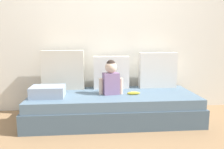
{
  "coord_description": "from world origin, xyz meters",
  "views": [
    {
      "loc": [
        -0.25,
        -2.74,
        1.06
      ],
      "look_at": [
        -0.02,
        0.0,
        0.61
      ],
      "focal_mm": 34.96,
      "sensor_mm": 36.0,
      "label": 1
    }
  ],
  "objects_px": {
    "couch": "(113,107)",
    "toddler": "(111,77)",
    "throw_pillow_center": "(111,72)",
    "throw_pillow_right": "(157,70)",
    "banana": "(134,93)",
    "folded_blanket": "(48,92)",
    "throw_pillow_left": "(63,70)"
  },
  "relations": [
    {
      "from": "couch",
      "to": "banana",
      "type": "bearing_deg",
      "value": -18.68
    },
    {
      "from": "folded_blanket",
      "to": "throw_pillow_center",
      "type": "bearing_deg",
      "value": 27.92
    },
    {
      "from": "throw_pillow_center",
      "to": "banana",
      "type": "distance_m",
      "value": 0.52
    },
    {
      "from": "throw_pillow_right",
      "to": "throw_pillow_center",
      "type": "bearing_deg",
      "value": 180.0
    },
    {
      "from": "throw_pillow_center",
      "to": "throw_pillow_right",
      "type": "relative_size",
      "value": 0.94
    },
    {
      "from": "couch",
      "to": "folded_blanket",
      "type": "height_order",
      "value": "folded_blanket"
    },
    {
      "from": "throw_pillow_center",
      "to": "toddler",
      "type": "height_order",
      "value": "throw_pillow_center"
    },
    {
      "from": "couch",
      "to": "throw_pillow_center",
      "type": "relative_size",
      "value": 4.35
    },
    {
      "from": "couch",
      "to": "banana",
      "type": "distance_m",
      "value": 0.33
    },
    {
      "from": "banana",
      "to": "throw_pillow_left",
      "type": "bearing_deg",
      "value": 156.24
    },
    {
      "from": "throw_pillow_left",
      "to": "folded_blanket",
      "type": "xyz_separation_m",
      "value": [
        -0.13,
        -0.43,
        -0.2
      ]
    },
    {
      "from": "banana",
      "to": "toddler",
      "type": "bearing_deg",
      "value": 168.56
    },
    {
      "from": "throw_pillow_center",
      "to": "couch",
      "type": "bearing_deg",
      "value": -90.0
    },
    {
      "from": "throw_pillow_right",
      "to": "toddler",
      "type": "distance_m",
      "value": 0.79
    },
    {
      "from": "throw_pillow_right",
      "to": "banana",
      "type": "distance_m",
      "value": 0.63
    },
    {
      "from": "throw_pillow_center",
      "to": "banana",
      "type": "xyz_separation_m",
      "value": [
        0.25,
        -0.41,
        -0.21
      ]
    },
    {
      "from": "toddler",
      "to": "folded_blanket",
      "type": "bearing_deg",
      "value": -174.27
    },
    {
      "from": "couch",
      "to": "throw_pillow_right",
      "type": "xyz_separation_m",
      "value": [
        0.68,
        0.32,
        0.44
      ]
    },
    {
      "from": "throw_pillow_left",
      "to": "toddler",
      "type": "height_order",
      "value": "throw_pillow_left"
    },
    {
      "from": "couch",
      "to": "throw_pillow_center",
      "type": "bearing_deg",
      "value": 90.0
    },
    {
      "from": "couch",
      "to": "toddler",
      "type": "distance_m",
      "value": 0.4
    },
    {
      "from": "toddler",
      "to": "folded_blanket",
      "type": "relative_size",
      "value": 1.1
    },
    {
      "from": "throw_pillow_left",
      "to": "throw_pillow_center",
      "type": "height_order",
      "value": "throw_pillow_left"
    },
    {
      "from": "couch",
      "to": "throw_pillow_center",
      "type": "height_order",
      "value": "throw_pillow_center"
    },
    {
      "from": "throw_pillow_right",
      "to": "folded_blanket",
      "type": "xyz_separation_m",
      "value": [
        -1.48,
        -0.43,
        -0.19
      ]
    },
    {
      "from": "throw_pillow_right",
      "to": "banana",
      "type": "relative_size",
      "value": 3.13
    },
    {
      "from": "banana",
      "to": "couch",
      "type": "bearing_deg",
      "value": 161.32
    },
    {
      "from": "throw_pillow_left",
      "to": "folded_blanket",
      "type": "height_order",
      "value": "throw_pillow_left"
    },
    {
      "from": "toddler",
      "to": "throw_pillow_right",
      "type": "bearing_deg",
      "value": 26.38
    },
    {
      "from": "throw_pillow_right",
      "to": "banana",
      "type": "xyz_separation_m",
      "value": [
        -0.42,
        -0.41,
        -0.23
      ]
    },
    {
      "from": "throw_pillow_left",
      "to": "toddler",
      "type": "relative_size",
      "value": 1.32
    },
    {
      "from": "throw_pillow_right",
      "to": "banana",
      "type": "height_order",
      "value": "throw_pillow_right"
    }
  ]
}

